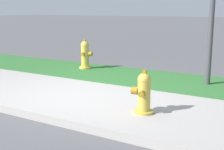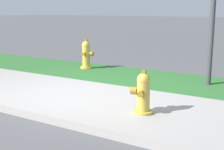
# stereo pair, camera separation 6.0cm
# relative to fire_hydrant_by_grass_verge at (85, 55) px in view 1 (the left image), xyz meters

# --- Properties ---
(ground_plane) EXTENTS (120.00, 120.00, 0.00)m
(ground_plane) POSITION_rel_fire_hydrant_by_grass_verge_xyz_m (1.45, -2.39, -0.38)
(ground_plane) COLOR #515154
(sidewalk_pavement) EXTENTS (18.00, 2.28, 0.01)m
(sidewalk_pavement) POSITION_rel_fire_hydrant_by_grass_verge_xyz_m (1.45, -2.39, -0.37)
(sidewalk_pavement) COLOR #9E9993
(sidewalk_pavement) RESTS_ON ground
(grass_verge) EXTENTS (18.00, 1.97, 0.01)m
(grass_verge) POSITION_rel_fire_hydrant_by_grass_verge_xyz_m (1.45, -0.27, -0.38)
(grass_verge) COLOR #2D662D
(grass_verge) RESTS_ON ground
(street_curb) EXTENTS (18.00, 0.16, 0.12)m
(street_curb) POSITION_rel_fire_hydrant_by_grass_verge_xyz_m (1.45, -3.61, -0.32)
(street_curb) COLOR #9E9993
(street_curb) RESTS_ON ground
(fire_hydrant_by_grass_verge) EXTENTS (0.38, 0.40, 0.79)m
(fire_hydrant_by_grass_verge) POSITION_rel_fire_hydrant_by_grass_verge_xyz_m (0.00, 0.00, 0.00)
(fire_hydrant_by_grass_verge) COLOR gold
(fire_hydrant_by_grass_verge) RESTS_ON ground
(fire_hydrant_mid_block) EXTENTS (0.36, 0.39, 0.69)m
(fire_hydrant_mid_block) POSITION_rel_fire_hydrant_by_grass_verge_xyz_m (2.94, -2.59, -0.05)
(fire_hydrant_mid_block) COLOR gold
(fire_hydrant_mid_block) RESTS_ON ground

